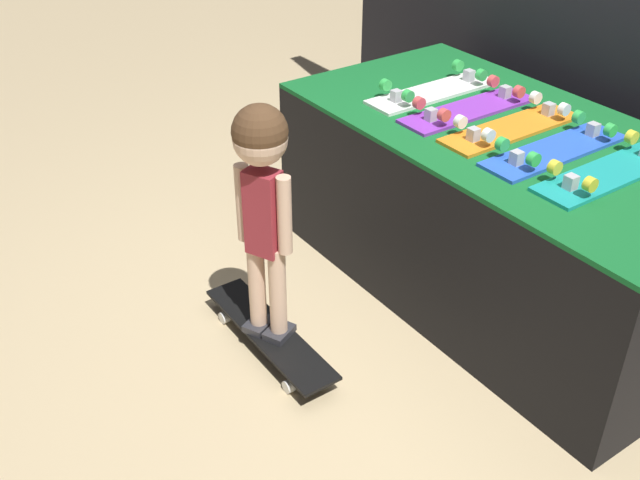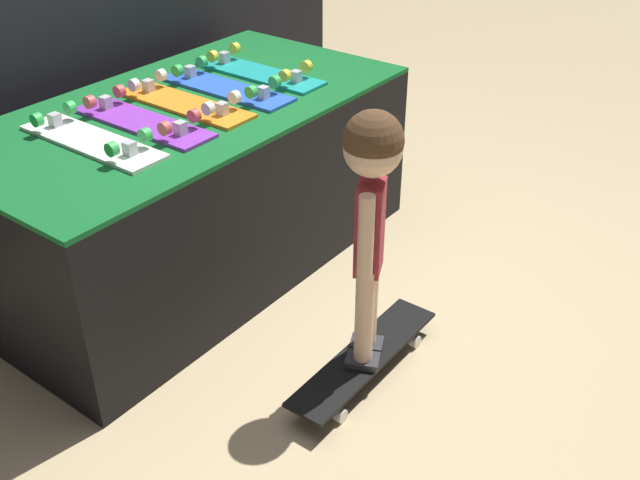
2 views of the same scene
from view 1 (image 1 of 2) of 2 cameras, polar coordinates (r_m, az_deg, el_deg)
The scene contains 9 objects.
ground_plane at distance 3.23m, azimuth 5.26°, elevation -6.85°, with size 16.00×16.00×0.00m, color tan.
display_rack at distance 3.37m, azimuth 13.57°, elevation 2.17°, with size 1.97×1.02×0.78m.
skateboard_white_on_rack at distance 3.48m, azimuth 8.63°, elevation 11.25°, with size 0.18×0.66×0.09m.
skateboard_purple_on_rack at distance 3.32m, azimuth 11.26°, elevation 9.87°, with size 0.18×0.66×0.09m.
skateboard_orange_on_rack at distance 3.18m, azimuth 14.39°, elevation 8.41°, with size 0.18×0.66×0.09m.
skateboard_blue_on_rack at distance 3.04m, azimuth 17.49°, elevation 6.70°, with size 0.18×0.66×0.09m.
skateboard_teal_on_rack at distance 2.93m, azimuth 21.19°, elevation 4.94°, with size 0.18×0.66×0.09m.
skateboard_on_floor at distance 3.09m, azimuth -3.87°, elevation -7.17°, with size 0.78×0.18×0.09m.
child at distance 2.69m, azimuth -4.43°, elevation 4.42°, with size 0.22×0.20×0.98m.
Camera 1 is at (1.86, -1.65, 2.06)m, focal length 42.00 mm.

